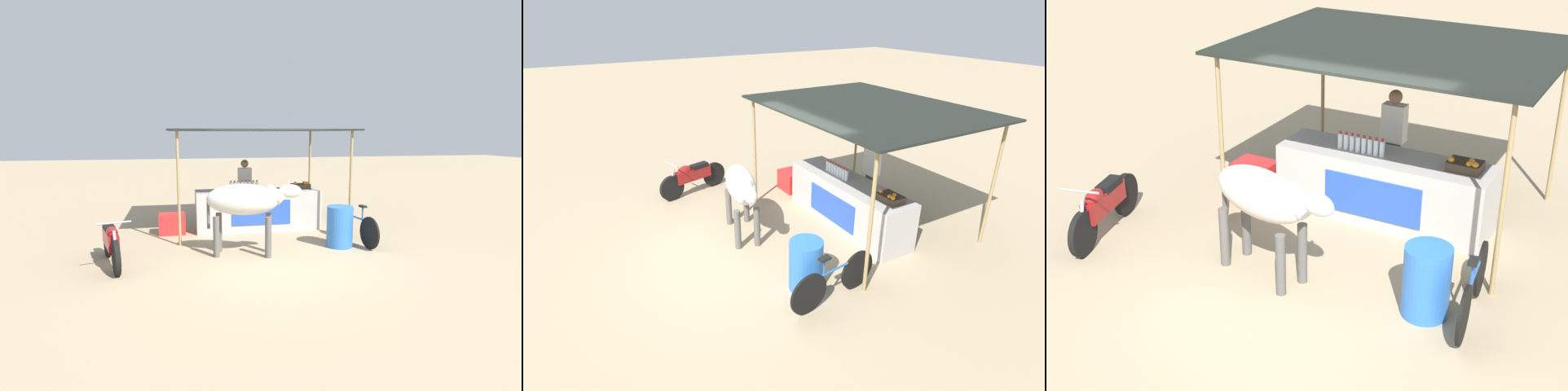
# 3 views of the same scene
# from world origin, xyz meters

# --- Properties ---
(ground_plane) EXTENTS (60.00, 60.00, 0.00)m
(ground_plane) POSITION_xyz_m (0.00, 0.00, 0.00)
(ground_plane) COLOR tan
(stall_counter) EXTENTS (3.00, 0.82, 0.96)m
(stall_counter) POSITION_xyz_m (0.00, 2.20, 0.48)
(stall_counter) COLOR #B2ADA8
(stall_counter) RESTS_ON ground
(stall_awning) EXTENTS (4.20, 3.20, 2.42)m
(stall_awning) POSITION_xyz_m (0.00, 2.50, 2.33)
(stall_awning) COLOR black
(stall_awning) RESTS_ON ground
(water_bottle_row) EXTENTS (0.70, 0.07, 0.25)m
(water_bottle_row) POSITION_xyz_m (-0.35, 2.15, 1.07)
(water_bottle_row) COLOR silver
(water_bottle_row) RESTS_ON stall_counter
(fruit_crate) EXTENTS (0.44, 0.32, 0.18)m
(fruit_crate) POSITION_xyz_m (1.09, 2.24, 1.03)
(fruit_crate) COLOR #3F3326
(fruit_crate) RESTS_ON stall_counter
(vendor_behind_counter) EXTENTS (0.34, 0.22, 1.65)m
(vendor_behind_counter) POSITION_xyz_m (-0.20, 2.95, 0.85)
(vendor_behind_counter) COLOR #383842
(vendor_behind_counter) RESTS_ON ground
(cooler_box) EXTENTS (0.60, 0.44, 0.48)m
(cooler_box) POSITION_xyz_m (-2.06, 2.10, 0.24)
(cooler_box) COLOR red
(cooler_box) RESTS_ON ground
(water_barrel) EXTENTS (0.54, 0.54, 0.85)m
(water_barrel) POSITION_xyz_m (1.34, 0.30, 0.42)
(water_barrel) COLOR blue
(water_barrel) RESTS_ON ground
(cow) EXTENTS (1.85, 0.84, 1.44)m
(cow) POSITION_xyz_m (-0.64, 0.15, 1.03)
(cow) COLOR silver
(cow) RESTS_ON ground
(motorcycle_parked) EXTENTS (0.70, 1.76, 0.90)m
(motorcycle_parked) POSITION_xyz_m (-3.09, -0.02, 0.43)
(motorcycle_parked) COLOR black
(motorcycle_parked) RESTS_ON ground
(bicycle_leaning) EXTENTS (0.23, 1.65, 0.85)m
(bicycle_leaning) POSITION_xyz_m (1.81, 0.51, 0.35)
(bicycle_leaning) COLOR black
(bicycle_leaning) RESTS_ON ground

